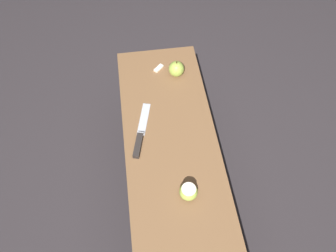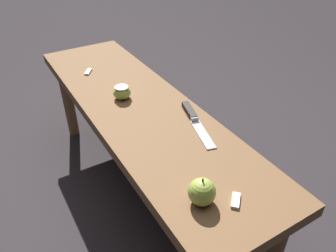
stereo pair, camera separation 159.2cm
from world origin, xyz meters
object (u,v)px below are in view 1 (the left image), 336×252
Objects in this scene: apple_whole at (176,69)px; knife at (140,137)px; apple_cut at (188,192)px; wooden_bench at (176,182)px.

knife is at bearing -31.50° from apple_whole.
apple_whole reaches higher than knife.
apple_whole is 0.57m from apple_cut.
wooden_bench is 5.08× the size of knife.
apple_cut is (0.25, 0.15, 0.02)m from knife.
knife is 3.97× the size of apple_cut.
knife is (-0.17, -0.12, 0.07)m from wooden_bench.
apple_whole is at bearing -16.37° from knife.
wooden_bench is 16.77× the size of apple_whole.
apple_whole is at bearing 171.41° from wooden_bench.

